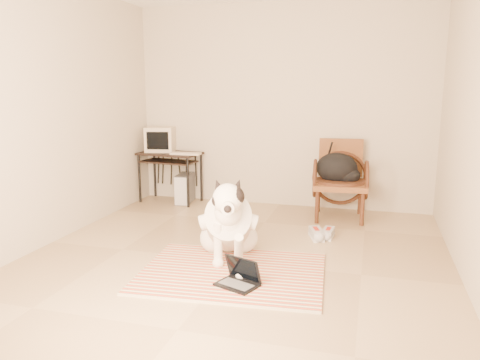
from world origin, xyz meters
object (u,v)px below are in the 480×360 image
at_px(crt_monitor, 161,139).
at_px(pc_tower, 185,188).
at_px(dog, 229,224).
at_px(laptop, 239,278).
at_px(backpack, 339,169).
at_px(computer_desk, 170,160).
at_px(rattan_chair, 340,179).

distance_m(crt_monitor, pc_tower, 0.78).
xyz_separation_m(dog, laptop, (0.27, -0.58, -0.27)).
xyz_separation_m(crt_monitor, backpack, (2.52, -0.28, -0.26)).
bearing_deg(dog, backpack, 62.91).
xyz_separation_m(computer_desk, crt_monitor, (-0.17, 0.09, 0.27)).
bearing_deg(crt_monitor, backpack, -6.38).
bearing_deg(pc_tower, rattan_chair, -4.53).
xyz_separation_m(computer_desk, pc_tower, (0.21, 0.01, -0.40)).
height_order(laptop, backpack, backpack).
height_order(laptop, crt_monitor, crt_monitor).
relative_size(laptop, pc_tower, 0.87).
height_order(crt_monitor, pc_tower, crt_monitor).
bearing_deg(rattan_chair, computer_desk, 176.20).
xyz_separation_m(dog, pc_tower, (-1.25, 1.93, -0.14)).
distance_m(computer_desk, pc_tower, 0.46).
bearing_deg(computer_desk, backpack, -4.72).
relative_size(laptop, computer_desk, 0.44).
distance_m(dog, backpack, 1.96).
relative_size(rattan_chair, backpack, 1.78).
xyz_separation_m(laptop, backpack, (0.61, 2.31, 0.54)).
bearing_deg(rattan_chair, pc_tower, 175.47).
bearing_deg(crt_monitor, pc_tower, -10.92).
distance_m(crt_monitor, rattan_chair, 2.58).
bearing_deg(pc_tower, dog, -57.10).
relative_size(computer_desk, crt_monitor, 1.96).
height_order(dog, rattan_chair, rattan_chair).
relative_size(crt_monitor, rattan_chair, 0.47).
bearing_deg(backpack, dog, -117.09).
distance_m(computer_desk, crt_monitor, 0.33).
relative_size(computer_desk, pc_tower, 1.98).
bearing_deg(laptop, pc_tower, 121.19).
relative_size(dog, crt_monitor, 2.41).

